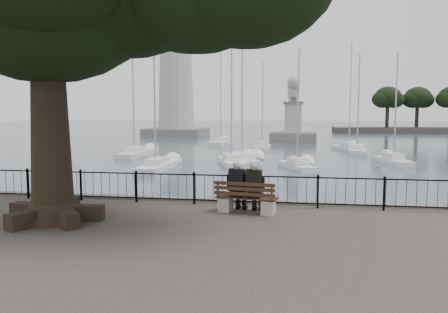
% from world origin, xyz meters
% --- Properties ---
extents(harbor, '(260.00, 260.00, 1.20)m').
position_xyz_m(harbor, '(0.00, 3.00, -0.50)').
color(harbor, '#5D5A55').
rests_on(harbor, ground).
extents(railing, '(22.06, 0.06, 1.00)m').
position_xyz_m(railing, '(0.00, 2.50, 0.56)').
color(railing, black).
rests_on(railing, ground).
extents(bench, '(1.93, 0.85, 0.98)m').
position_xyz_m(bench, '(0.84, 1.48, 0.34)').
color(bench, '#999791').
rests_on(bench, ground).
extents(person_left, '(0.51, 0.82, 1.56)m').
position_xyz_m(person_left, '(0.58, 1.63, 0.72)').
color(person_left, black).
rests_on(person_left, ground).
extents(person_right, '(0.51, 0.82, 1.56)m').
position_xyz_m(person_right, '(1.10, 1.55, 0.72)').
color(person_right, black).
rests_on(person_right, ground).
extents(lighthouse, '(9.77, 9.77, 29.96)m').
position_xyz_m(lighthouse, '(-18.00, 62.00, 11.60)').
color(lighthouse, '#5D5A55').
rests_on(lighthouse, ground).
extents(lion_monument, '(6.18, 6.18, 9.07)m').
position_xyz_m(lion_monument, '(2.00, 49.93, 1.29)').
color(lion_monument, '#5D5A55').
rests_on(lion_monument, ground).
extents(sailboat_a, '(1.63, 5.61, 11.14)m').
position_xyz_m(sailboat_a, '(-7.31, 18.01, -0.68)').
color(sailboat_a, silver).
rests_on(sailboat_a, ground).
extents(sailboat_b, '(3.44, 5.55, 12.39)m').
position_xyz_m(sailboat_b, '(-1.88, 23.25, -0.64)').
color(sailboat_b, silver).
rests_on(sailboat_b, ground).
extents(sailboat_c, '(2.99, 4.83, 8.72)m').
position_xyz_m(sailboat_c, '(2.46, 20.17, -0.71)').
color(sailboat_c, silver).
rests_on(sailboat_c, ground).
extents(sailboat_d, '(2.25, 5.35, 8.78)m').
position_xyz_m(sailboat_d, '(9.97, 24.70, -0.72)').
color(sailboat_d, silver).
rests_on(sailboat_d, ground).
extents(sailboat_e, '(1.79, 5.90, 12.38)m').
position_xyz_m(sailboat_e, '(-12.33, 27.13, -0.65)').
color(sailboat_e, silver).
rests_on(sailboat_e, ground).
extents(sailboat_f, '(1.71, 4.82, 9.79)m').
position_xyz_m(sailboat_f, '(-1.29, 36.87, -0.69)').
color(sailboat_f, silver).
rests_on(sailboat_f, ground).
extents(sailboat_g, '(2.11, 6.02, 10.05)m').
position_xyz_m(sailboat_g, '(8.41, 33.84, -0.71)').
color(sailboat_g, silver).
rests_on(sailboat_g, ground).
extents(sailboat_h, '(2.24, 6.04, 14.84)m').
position_xyz_m(sailboat_h, '(-6.95, 42.98, -0.59)').
color(sailboat_h, silver).
rests_on(sailboat_h, ground).
extents(sailboat_i, '(3.29, 6.03, 12.81)m').
position_xyz_m(sailboat_i, '(-2.51, 21.79, -0.64)').
color(sailboat_i, silver).
rests_on(sailboat_i, ground).
extents(sailboat_j, '(3.33, 5.47, 11.46)m').
position_xyz_m(sailboat_j, '(8.00, 36.93, -0.66)').
color(sailboat_j, silver).
rests_on(sailboat_j, ground).
extents(far_shore, '(30.00, 8.60, 9.18)m').
position_xyz_m(far_shore, '(25.54, 79.46, 3.00)').
color(far_shore, '#332D27').
rests_on(far_shore, ground).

